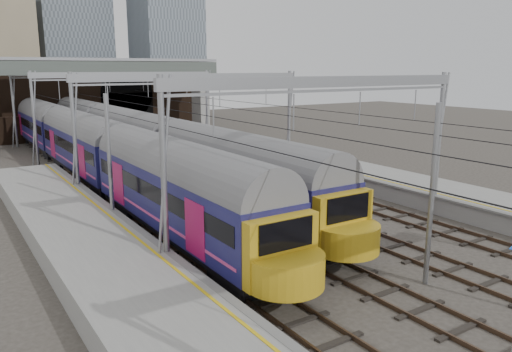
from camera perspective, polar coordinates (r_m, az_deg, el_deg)
ground at (r=19.91m, az=23.37°, el=-13.20°), size 160.00×160.00×0.00m
platform_left at (r=15.24m, az=-8.80°, el=-18.09°), size 4.32×55.00×1.12m
tracks at (r=30.15m, az=-0.89°, el=-3.52°), size 14.40×80.00×0.22m
overhead_line at (r=34.72m, az=-6.70°, el=9.45°), size 16.80×80.00×8.00m
retaining_wall at (r=63.90m, az=-17.83°, el=8.19°), size 28.00×2.75×9.00m
overbridge at (r=57.70m, az=-17.79°, el=10.74°), size 28.00×3.00×9.25m
city_skyline at (r=82.58m, az=-21.10°, el=17.65°), size 37.50×27.50×60.00m
train_main at (r=49.69m, az=-17.16°, el=5.17°), size 2.90×67.10×4.96m
train_second at (r=47.69m, az=-21.42°, el=4.60°), size 2.92×67.51×4.98m
equip_cover_a at (r=24.08m, az=12.66°, el=-7.88°), size 1.02×0.87×0.10m
equip_cover_b at (r=25.53m, az=12.63°, el=-6.73°), size 0.85×0.67×0.09m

